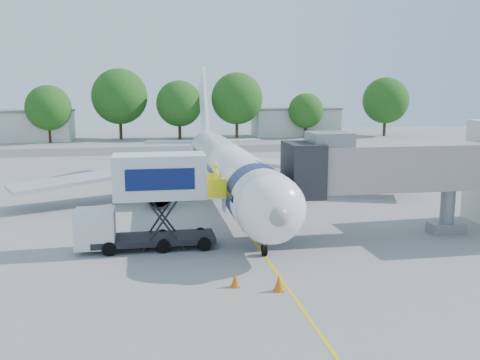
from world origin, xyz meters
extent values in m
plane|color=gray|center=(0.00, 0.00, 0.00)|extent=(160.00, 160.00, 0.00)
cube|color=yellow|center=(0.00, 0.00, 0.01)|extent=(0.15, 70.00, 0.01)
cube|color=#59595B|center=(0.00, 42.00, 0.00)|extent=(120.00, 10.00, 0.01)
cylinder|color=white|center=(0.00, 3.00, 3.00)|extent=(3.70, 28.00, 3.70)
sphere|color=white|center=(0.00, -11.00, 3.00)|extent=(3.70, 3.70, 3.70)
sphere|color=gray|center=(0.00, -12.55, 3.00)|extent=(1.10, 1.10, 1.10)
cone|color=white|center=(0.00, 20.00, 3.00)|extent=(3.70, 6.00, 3.70)
cube|color=white|center=(0.00, 21.00, 7.20)|extent=(0.35, 7.26, 8.29)
cube|color=#B2B4B7|center=(9.00, 6.50, 2.30)|extent=(16.17, 9.32, 1.42)
cube|color=#B2B4B7|center=(-9.00, 6.50, 2.30)|extent=(16.17, 9.32, 1.42)
cylinder|color=#999BA0|center=(5.50, 4.50, 1.30)|extent=(2.10, 3.60, 2.10)
cylinder|color=#999BA0|center=(-5.50, 4.50, 1.30)|extent=(2.10, 3.60, 2.10)
cube|color=black|center=(0.00, -11.30, 3.45)|extent=(2.60, 1.39, 0.81)
cylinder|color=#0B174D|center=(0.00, -8.00, 3.00)|extent=(3.73, 2.00, 3.73)
cylinder|color=silver|center=(0.00, -9.50, 0.75)|extent=(0.16, 0.16, 1.50)
cylinder|color=black|center=(0.00, -9.50, 0.32)|extent=(0.25, 0.64, 0.64)
cylinder|color=black|center=(2.60, 6.00, 0.45)|extent=(0.35, 0.90, 0.90)
cylinder|color=black|center=(-2.60, 6.00, 0.45)|extent=(0.35, 0.90, 0.90)
cube|color=gray|center=(9.00, -7.00, 4.40)|extent=(13.60, 2.60, 2.80)
cube|color=black|center=(2.90, -7.00, 4.40)|extent=(2.00, 3.20, 3.20)
cube|color=slate|center=(4.50, -7.00, 6.20)|extent=(2.40, 2.40, 0.80)
cylinder|color=slate|center=(12.50, -7.00, 1.50)|extent=(0.90, 0.90, 3.00)
cube|color=slate|center=(12.50, -7.00, 0.35)|extent=(2.20, 1.20, 0.70)
cylinder|color=black|center=(11.60, -7.00, 0.35)|extent=(0.30, 0.70, 0.70)
cylinder|color=black|center=(13.40, -7.00, 0.35)|extent=(0.30, 0.70, 0.70)
cube|color=black|center=(-6.00, -7.00, 0.55)|extent=(7.00, 2.30, 0.35)
cube|color=silver|center=(-9.30, -7.00, 1.35)|extent=(2.20, 2.20, 2.10)
cube|color=black|center=(-9.30, -7.00, 1.80)|extent=(1.90, 2.10, 0.70)
cube|color=silver|center=(-5.60, -7.00, 4.25)|extent=(5.20, 2.40, 2.50)
cube|color=#0B174D|center=(-5.60, -8.22, 4.25)|extent=(3.80, 0.04, 1.20)
cube|color=silver|center=(-2.45, -7.00, 3.05)|extent=(1.10, 2.20, 0.10)
cube|color=#FFE90D|center=(-2.45, -8.05, 3.60)|extent=(1.10, 0.06, 1.10)
cube|color=#FFE90D|center=(-2.45, -5.95, 3.60)|extent=(1.10, 0.06, 1.10)
cylinder|color=black|center=(-3.20, -8.05, 0.40)|extent=(0.80, 0.25, 0.80)
cylinder|color=black|center=(-3.20, -5.95, 0.40)|extent=(0.80, 0.25, 0.80)
cylinder|color=black|center=(-8.50, -8.05, 0.40)|extent=(0.80, 0.25, 0.80)
cylinder|color=black|center=(-8.50, -5.95, 0.40)|extent=(0.80, 0.25, 0.80)
imported|color=#D2FA1A|center=(-2.34, -7.00, 4.02)|extent=(0.56, 0.74, 1.84)
cube|color=silver|center=(0.88, -15.16, 0.71)|extent=(3.87, 2.65, 1.41)
cube|color=#0B174D|center=(0.88, -15.16, 1.16)|extent=(2.39, 2.17, 0.35)
cylinder|color=black|center=(-0.66, -15.48, 0.35)|extent=(0.75, 0.42, 0.71)
cylinder|color=black|center=(-0.30, -14.12, 0.35)|extent=(0.75, 0.42, 0.71)
cylinder|color=black|center=(2.06, -16.20, 0.35)|extent=(0.75, 0.42, 0.71)
cylinder|color=black|center=(2.42, -14.84, 0.35)|extent=(0.75, 0.42, 0.71)
cone|color=#DB590B|center=(-0.49, -14.75, 0.39)|extent=(0.49, 0.49, 0.77)
cube|color=#DB590B|center=(-0.49, -14.75, 0.02)|extent=(0.44, 0.44, 0.04)
cone|color=#DB590B|center=(-2.37, -13.88, 0.35)|extent=(0.44, 0.44, 0.69)
cube|color=#DB590B|center=(-2.37, -13.88, 0.02)|extent=(0.40, 0.40, 0.04)
cube|color=beige|center=(-28.00, 60.00, 2.50)|extent=(18.00, 8.00, 5.00)
cube|color=slate|center=(-28.00, 60.00, 5.15)|extent=(18.40, 8.40, 0.30)
cube|color=beige|center=(22.00, 62.00, 2.50)|extent=(16.00, 7.00, 5.00)
cube|color=slate|center=(22.00, 62.00, 5.15)|extent=(16.40, 7.40, 0.30)
cylinder|color=#382314|center=(-22.16, 56.15, 1.69)|extent=(0.56, 0.56, 3.38)
sphere|color=#174E15|center=(-22.16, 56.15, 5.82)|extent=(7.52, 7.52, 7.52)
cylinder|color=#382314|center=(-10.71, 60.09, 2.20)|extent=(0.56, 0.56, 4.40)
sphere|color=#174E15|center=(-10.71, 60.09, 7.58)|extent=(9.79, 9.79, 9.79)
cylinder|color=#382314|center=(-0.33, 58.62, 1.84)|extent=(0.56, 0.56, 3.67)
sphere|color=#174E15|center=(-0.33, 58.62, 6.33)|extent=(8.17, 8.17, 8.17)
cylinder|color=#382314|center=(9.96, 58.12, 2.08)|extent=(0.56, 0.56, 4.17)
sphere|color=#174E15|center=(9.96, 58.12, 7.18)|extent=(9.26, 9.26, 9.26)
cylinder|color=#382314|center=(22.64, 57.38, 1.44)|extent=(0.56, 0.56, 2.87)
sphere|color=#174E15|center=(22.64, 57.38, 4.94)|extent=(6.38, 6.38, 6.38)
cylinder|color=#382314|center=(38.49, 58.18, 1.95)|extent=(0.56, 0.56, 3.90)
sphere|color=#174E15|center=(38.49, 58.18, 6.71)|extent=(8.66, 8.66, 8.66)
camera|label=1|loc=(-6.28, -37.41, 9.28)|focal=40.00mm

